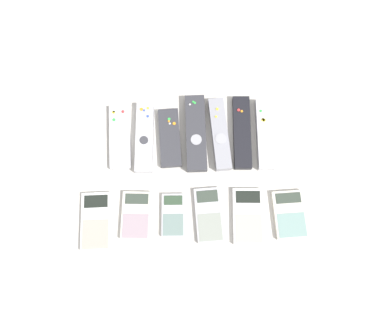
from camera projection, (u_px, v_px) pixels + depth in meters
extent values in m
plane|color=beige|center=(192.00, 181.00, 1.02)|extent=(3.00, 3.00, 0.00)
cube|color=silver|center=(120.00, 137.00, 1.04)|extent=(0.06, 0.19, 0.02)
cylinder|color=green|center=(114.00, 112.00, 1.05)|extent=(0.01, 0.01, 0.00)
cylinder|color=yellow|center=(114.00, 112.00, 1.05)|extent=(0.01, 0.01, 0.00)
cylinder|color=green|center=(114.00, 120.00, 1.04)|extent=(0.01, 0.01, 0.00)
cylinder|color=red|center=(123.00, 112.00, 1.05)|extent=(0.01, 0.01, 0.00)
cube|color=#B7B7BC|center=(145.00, 138.00, 1.03)|extent=(0.05, 0.20, 0.03)
cylinder|color=#38383D|center=(144.00, 140.00, 1.02)|extent=(0.02, 0.02, 0.00)
cylinder|color=orange|center=(141.00, 109.00, 1.04)|extent=(0.01, 0.01, 0.00)
cylinder|color=blue|center=(148.00, 116.00, 1.04)|extent=(0.01, 0.01, 0.00)
cylinder|color=yellow|center=(148.00, 108.00, 1.04)|extent=(0.01, 0.01, 0.00)
cylinder|color=blue|center=(144.00, 110.00, 1.04)|extent=(0.01, 0.01, 0.00)
cube|color=#333338|center=(170.00, 138.00, 1.04)|extent=(0.06, 0.17, 0.02)
cylinder|color=green|center=(169.00, 119.00, 1.04)|extent=(0.01, 0.01, 0.00)
cylinder|color=orange|center=(169.00, 121.00, 1.04)|extent=(0.01, 0.01, 0.00)
cylinder|color=orange|center=(174.00, 123.00, 1.04)|extent=(0.01, 0.01, 0.00)
cylinder|color=silver|center=(170.00, 124.00, 1.04)|extent=(0.01, 0.01, 0.00)
cube|color=#333338|center=(196.00, 133.00, 1.04)|extent=(0.05, 0.22, 0.03)
cylinder|color=#99999E|center=(196.00, 140.00, 1.02)|extent=(0.03, 0.03, 0.00)
cylinder|color=silver|center=(191.00, 104.00, 1.04)|extent=(0.01, 0.01, 0.00)
cylinder|color=green|center=(193.00, 102.00, 1.05)|extent=(0.01, 0.01, 0.00)
cylinder|color=green|center=(195.00, 103.00, 1.04)|extent=(0.01, 0.01, 0.00)
cube|color=gray|center=(220.00, 134.00, 1.04)|extent=(0.06, 0.21, 0.03)
cylinder|color=#99999E|center=(221.00, 139.00, 1.02)|extent=(0.03, 0.03, 0.00)
cylinder|color=yellow|center=(216.00, 117.00, 1.03)|extent=(0.01, 0.01, 0.00)
cylinder|color=yellow|center=(217.00, 109.00, 1.04)|extent=(0.01, 0.01, 0.00)
cube|color=black|center=(242.00, 132.00, 1.04)|extent=(0.05, 0.21, 0.02)
cylinder|color=orange|center=(242.00, 111.00, 1.04)|extent=(0.01, 0.01, 0.00)
cylinder|color=red|center=(239.00, 110.00, 1.04)|extent=(0.01, 0.01, 0.00)
cube|color=#B7B7BC|center=(264.00, 134.00, 1.04)|extent=(0.05, 0.20, 0.02)
cylinder|color=green|center=(261.00, 111.00, 1.04)|extent=(0.01, 0.01, 0.00)
cylinder|color=yellow|center=(264.00, 120.00, 1.04)|extent=(0.01, 0.01, 0.00)
cylinder|color=yellow|center=(263.00, 119.00, 1.04)|extent=(0.01, 0.01, 0.00)
cylinder|color=yellow|center=(263.00, 120.00, 1.04)|extent=(0.01, 0.01, 0.00)
cube|color=silver|center=(96.00, 221.00, 0.98)|extent=(0.08, 0.15, 0.01)
cube|color=black|center=(96.00, 201.00, 0.99)|extent=(0.06, 0.03, 0.00)
cube|color=#A69B8C|center=(95.00, 234.00, 0.97)|extent=(0.07, 0.08, 0.00)
cube|color=beige|center=(136.00, 215.00, 0.99)|extent=(0.08, 0.13, 0.01)
cube|color=#333D33|center=(137.00, 199.00, 0.99)|extent=(0.06, 0.03, 0.00)
cube|color=gray|center=(135.00, 226.00, 0.97)|extent=(0.07, 0.07, 0.00)
cube|color=#B2B2B7|center=(173.00, 215.00, 0.99)|extent=(0.06, 0.11, 0.01)
cube|color=#2D422D|center=(173.00, 200.00, 0.99)|extent=(0.05, 0.03, 0.00)
cube|color=slate|center=(173.00, 225.00, 0.97)|extent=(0.05, 0.06, 0.00)
cube|color=#B2B2B7|center=(209.00, 215.00, 0.99)|extent=(0.08, 0.15, 0.01)
cube|color=#333D33|center=(207.00, 196.00, 0.99)|extent=(0.06, 0.03, 0.00)
cube|color=gray|center=(210.00, 227.00, 0.97)|extent=(0.06, 0.07, 0.00)
cube|color=silver|center=(248.00, 216.00, 0.98)|extent=(0.09, 0.15, 0.01)
cube|color=black|center=(248.00, 197.00, 0.99)|extent=(0.07, 0.03, 0.00)
cube|color=#A0AD95|center=(249.00, 229.00, 0.97)|extent=(0.07, 0.08, 0.00)
cube|color=beige|center=(290.00, 214.00, 0.99)|extent=(0.09, 0.13, 0.01)
cube|color=#333D33|center=(288.00, 198.00, 0.99)|extent=(0.07, 0.03, 0.00)
cube|color=gray|center=(292.00, 225.00, 0.97)|extent=(0.08, 0.07, 0.00)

